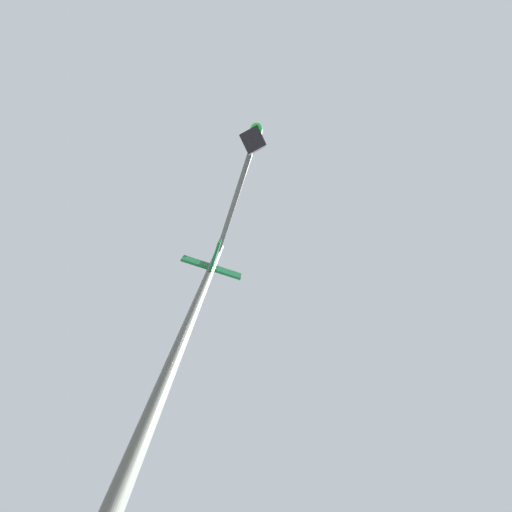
% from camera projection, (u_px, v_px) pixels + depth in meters
% --- Properties ---
extents(traffic_signal_near, '(2.00, 2.09, 6.24)m').
position_uv_depth(traffic_signal_near, '(223.00, 227.00, 3.50)').
color(traffic_signal_near, '#474C47').
rests_on(traffic_signal_near, ground_plane).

